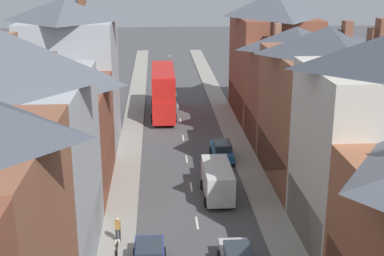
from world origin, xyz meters
The scene contains 9 objects.
pavement_left centered at (-5.10, 38.00, 0.07)m, with size 2.20×104.00×0.14m, color gray.
pavement_right centered at (5.10, 38.00, 0.07)m, with size 2.20×104.00×0.14m, color gray.
centre_line_dashes centered at (0.00, 36.00, 0.01)m, with size 0.14×97.80×0.01m.
terrace_row_left centered at (-10.19, 12.56, 6.42)m, with size 8.00×50.51×14.18m.
terrace_row_right centered at (10.19, 18.61, 6.17)m, with size 8.00×61.56×14.16m.
double_decker_bus_lead centered at (-1.81, 44.30, 2.82)m, with size 2.74×10.80×5.30m.
car_near_silver centered at (3.10, 29.84, 0.81)m, with size 1.90×4.33×1.60m.
delivery_van centered at (1.80, 22.02, 1.34)m, with size 2.20×5.20×2.41m.
pedestrian_mid_left centered at (-5.04, 15.64, 1.03)m, with size 0.36×0.22×1.61m.
Camera 1 is at (-2.47, -13.92, 16.59)m, focal length 50.00 mm.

